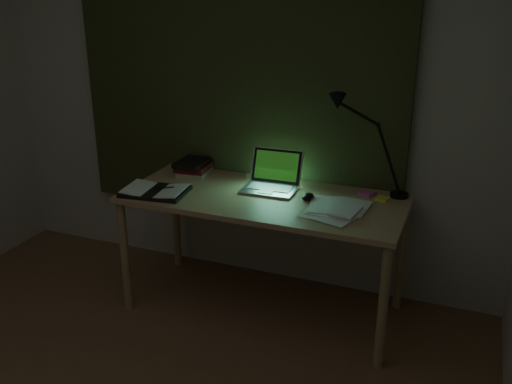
% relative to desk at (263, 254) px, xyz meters
% --- Properties ---
extents(wall_back, '(3.50, 0.00, 2.50)m').
position_rel_desk_xyz_m(wall_back, '(-0.34, 0.44, 0.87)').
color(wall_back, beige).
rests_on(wall_back, ground).
extents(curtain, '(2.20, 0.06, 2.00)m').
position_rel_desk_xyz_m(curtain, '(-0.34, 0.40, 1.07)').
color(curtain, '#31371B').
rests_on(curtain, wall_back).
extents(desk, '(1.65, 0.72, 0.75)m').
position_rel_desk_xyz_m(desk, '(0.00, 0.00, 0.00)').
color(desk, tan).
rests_on(desk, floor).
extents(laptop, '(0.33, 0.36, 0.23)m').
position_rel_desk_xyz_m(laptop, '(-0.00, 0.10, 0.49)').
color(laptop, silver).
rests_on(laptop, desk).
extents(open_textbook, '(0.40, 0.31, 0.03)m').
position_rel_desk_xyz_m(open_textbook, '(-0.62, -0.19, 0.39)').
color(open_textbook, white).
rests_on(open_textbook, desk).
extents(book_stack, '(0.22, 0.25, 0.09)m').
position_rel_desk_xyz_m(book_stack, '(-0.57, 0.22, 0.42)').
color(book_stack, white).
rests_on(book_stack, desk).
extents(loose_papers, '(0.31, 0.33, 0.02)m').
position_rel_desk_xyz_m(loose_papers, '(0.46, -0.06, 0.38)').
color(loose_papers, white).
rests_on(loose_papers, desk).
extents(mouse, '(0.07, 0.11, 0.04)m').
position_rel_desk_xyz_m(mouse, '(0.25, 0.05, 0.39)').
color(mouse, black).
rests_on(mouse, desk).
extents(sticky_yellow, '(0.08, 0.08, 0.01)m').
position_rel_desk_xyz_m(sticky_yellow, '(0.66, 0.20, 0.38)').
color(sticky_yellow, yellow).
rests_on(sticky_yellow, desk).
extents(sticky_pink, '(0.11, 0.11, 0.02)m').
position_rel_desk_xyz_m(sticky_pink, '(0.56, 0.25, 0.38)').
color(sticky_pink, '#E157A9').
rests_on(sticky_pink, desk).
extents(desk_lamp, '(0.45, 0.38, 0.58)m').
position_rel_desk_xyz_m(desk_lamp, '(0.74, 0.29, 0.67)').
color(desk_lamp, black).
rests_on(desk_lamp, desk).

